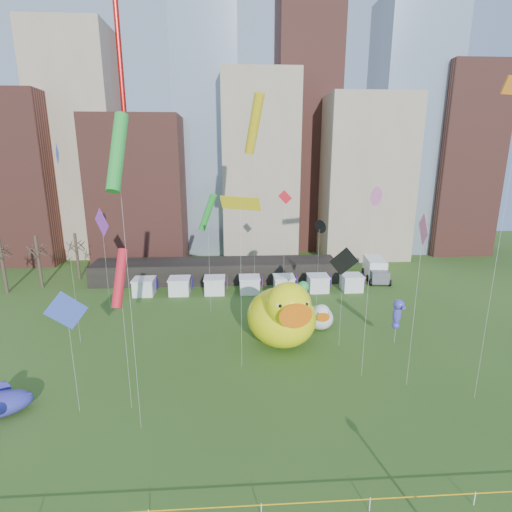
{
  "coord_description": "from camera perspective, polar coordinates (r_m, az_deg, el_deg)",
  "views": [
    {
      "loc": [
        -1.32,
        -16.69,
        18.99
      ],
      "look_at": [
        0.36,
        10.48,
        12.0
      ],
      "focal_mm": 27.0,
      "sensor_mm": 36.0,
      "label": 1
    }
  ],
  "objects": [
    {
      "name": "skyline",
      "position": [
        77.87,
        -0.95,
        16.2
      ],
      "size": [
        101.0,
        23.0,
        68.0
      ],
      "color": "brown",
      "rests_on": "ground"
    },
    {
      "name": "crane_right",
      "position": [
        91.26,
        20.41,
        31.41
      ],
      "size": [
        23.0,
        1.0,
        76.0
      ],
      "color": "red",
      "rests_on": "ground"
    },
    {
      "name": "pavilion",
      "position": [
        61.27,
        -5.91,
        -2.17
      ],
      "size": [
        38.0,
        6.0,
        3.2
      ],
      "primitive_type": "cube",
      "color": "black",
      "rests_on": "ground"
    },
    {
      "name": "vendor_tents",
      "position": [
        55.69,
        -0.95,
        -4.33
      ],
      "size": [
        33.24,
        2.8,
        2.4
      ],
      "color": "white",
      "rests_on": "ground"
    },
    {
      "name": "bare_trees",
      "position": [
        65.82,
        -29.42,
        -0.65
      ],
      "size": [
        8.44,
        6.44,
        8.5
      ],
      "color": "#382B21",
      "rests_on": "ground"
    },
    {
      "name": "caution_tape",
      "position": [
        24.81,
        0.79,
        -33.16
      ],
      "size": [
        50.0,
        0.06,
        0.9
      ],
      "color": "white",
      "rests_on": "ground"
    },
    {
      "name": "big_duck",
      "position": [
        39.84,
        4.0,
        -8.62
      ],
      "size": [
        8.09,
        10.16,
        7.48
      ],
      "rotation": [
        0.0,
        0.0,
        0.13
      ],
      "color": "#FFFE0D",
      "rests_on": "ground"
    },
    {
      "name": "small_duck",
      "position": [
        44.68,
        9.44,
        -8.84
      ],
      "size": [
        3.26,
        4.31,
        3.28
      ],
      "rotation": [
        0.0,
        0.0,
        -0.04
      ],
      "color": "white",
      "rests_on": "ground"
    },
    {
      "name": "seahorse_green",
      "position": [
        43.17,
        7.03,
        -5.68
      ],
      "size": [
        1.54,
        1.77,
        5.8
      ],
      "rotation": [
        0.0,
        0.0,
        -0.27
      ],
      "color": "silver",
      "rests_on": "ground"
    },
    {
      "name": "seahorse_purple",
      "position": [
        42.78,
        20.23,
        -7.75
      ],
      "size": [
        1.34,
        1.55,
        4.88
      ],
      "rotation": [
        0.0,
        0.0,
        0.24
      ],
      "color": "silver",
      "rests_on": "ground"
    },
    {
      "name": "box_truck",
      "position": [
        64.73,
        17.27,
        -1.82
      ],
      "size": [
        3.82,
        7.82,
        3.19
      ],
      "rotation": [
        0.0,
        0.0,
        -0.14
      ],
      "color": "white",
      "rests_on": "ground"
    },
    {
      "name": "kite_0",
      "position": [
        29.1,
        -19.52,
        -3.14
      ],
      "size": [
        1.14,
        2.52,
        12.71
      ],
      "color": "silver",
      "rests_on": "ground"
    },
    {
      "name": "kite_1",
      "position": [
        32.31,
        17.22,
        8.32
      ],
      "size": [
        1.17,
        1.2,
        16.75
      ],
      "color": "silver",
      "rests_on": "ground"
    },
    {
      "name": "kite_2",
      "position": [
        43.39,
        9.4,
        4.25
      ],
      "size": [
        0.72,
        1.42,
        12.26
      ],
      "color": "silver",
      "rests_on": "ground"
    },
    {
      "name": "kite_3",
      "position": [
        25.27,
        -19.85,
        14.21
      ],
      "size": [
        1.27,
        2.92,
        21.68
      ],
      "color": "silver",
      "rests_on": "ground"
    },
    {
      "name": "kite_4",
      "position": [
        32.48,
        -2.36,
        7.73
      ],
      "size": [
        3.43,
        2.33,
        15.85
      ],
      "color": "silver",
      "rests_on": "ground"
    },
    {
      "name": "kite_5",
      "position": [
        31.0,
        -26.25,
        -7.37
      ],
      "size": [
        2.3,
        2.09,
        9.88
      ],
      "color": "silver",
      "rests_on": "ground"
    },
    {
      "name": "kite_7",
      "position": [
        50.31,
        -21.88,
        4.52
      ],
      "size": [
        2.41,
        2.56,
        13.09
      ],
      "color": "silver",
      "rests_on": "ground"
    },
    {
      "name": "kite_8",
      "position": [
        49.7,
        4.32,
        8.12
      ],
      "size": [
        1.75,
        0.46,
        14.98
      ],
      "color": "silver",
      "rests_on": "ground"
    },
    {
      "name": "kite_9",
      "position": [
        32.46,
        23.51,
        3.27
      ],
      "size": [
        0.48,
        2.48,
        14.9
      ],
      "color": "silver",
      "rests_on": "ground"
    },
    {
      "name": "kite_10",
      "position": [
        38.89,
        12.86,
        -0.9
      ],
      "size": [
        2.48,
        1.68,
        10.53
      ],
      "color": "silver",
      "rests_on": "ground"
    },
    {
      "name": "kite_11",
      "position": [
        46.35,
        -7.18,
        6.42
      ],
      "size": [
        2.66,
        2.29,
        14.99
      ],
      "color": "silver",
      "rests_on": "ground"
    },
    {
      "name": "kite_12",
      "position": [
        47.47,
        -0.26,
        18.93
      ],
      "size": [
        2.56,
        4.2,
        26.19
      ],
      "color": "silver",
      "rests_on": "ground"
    },
    {
      "name": "kite_13",
      "position": [
        41.4,
        -27.23,
        12.26
      ],
      "size": [
        1.03,
        1.72,
        20.31
      ],
      "color": "silver",
      "rests_on": "ground"
    }
  ]
}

